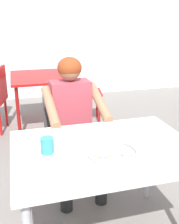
{
  "coord_description": "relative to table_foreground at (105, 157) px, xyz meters",
  "views": [
    {
      "loc": [
        -0.42,
        -1.38,
        1.49
      ],
      "look_at": [
        0.05,
        0.31,
        0.87
      ],
      "focal_mm": 43.41,
      "sensor_mm": 36.0,
      "label": 1
    }
  ],
  "objects": [
    {
      "name": "diner_foreground",
      "position": [
        -0.05,
        0.68,
        0.05
      ],
      "size": [
        0.5,
        0.56,
        1.18
      ],
      "color": "black",
      "rests_on": "ground"
    },
    {
      "name": "drinking_cup",
      "position": [
        -0.35,
        0.02,
        0.12
      ],
      "size": [
        0.08,
        0.08,
        0.1
      ],
      "color": "#338CBF",
      "rests_on": "table_foreground"
    },
    {
      "name": "thali_tray",
      "position": [
        0.01,
        -0.1,
        0.08
      ],
      "size": [
        0.31,
        0.31,
        0.03
      ],
      "color": "#B7BABF",
      "rests_on": "table_foreground"
    },
    {
      "name": "table_foreground",
      "position": [
        0.0,
        0.0,
        0.0
      ],
      "size": [
        1.14,
        0.83,
        0.72
      ],
      "color": "silver",
      "rests_on": "ground"
    },
    {
      "name": "table_background_red",
      "position": [
        -0.17,
        2.29,
        -0.01
      ],
      "size": [
        0.79,
        0.96,
        0.73
      ],
      "color": "#B71414",
      "rests_on": "ground"
    },
    {
      "name": "chair_foreground",
      "position": [
        -0.06,
        0.9,
        -0.18
      ],
      "size": [
        0.45,
        0.43,
        0.81
      ],
      "color": "#3F3F44",
      "rests_on": "ground"
    },
    {
      "name": "back_wall",
      "position": [
        -0.08,
        3.81,
        1.05
      ],
      "size": [
        12.0,
        0.12,
        3.4
      ],
      "primitive_type": "cube",
      "color": "white",
      "rests_on": "ground"
    },
    {
      "name": "chair_red_right",
      "position": [
        0.42,
        2.27,
        -0.15
      ],
      "size": [
        0.48,
        0.46,
        0.86
      ],
      "color": "#A81212",
      "rests_on": "ground"
    }
  ]
}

